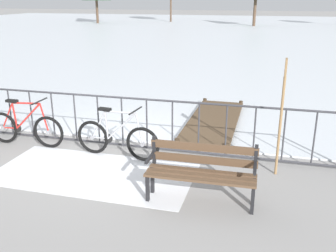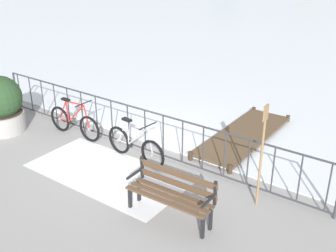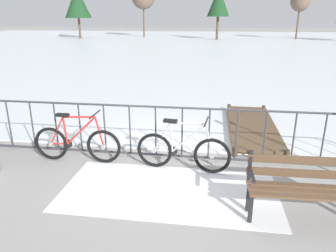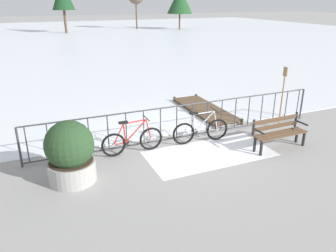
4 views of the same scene
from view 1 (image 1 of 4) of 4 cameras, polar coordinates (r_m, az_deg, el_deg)
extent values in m
plane|color=gray|center=(7.82, -8.43, -3.13)|extent=(160.00, 160.00, 0.00)
cube|color=silver|center=(35.27, 10.51, 13.82)|extent=(80.00, 56.00, 0.03)
cube|color=white|center=(6.76, -11.05, -6.90)|extent=(3.43, 1.69, 0.01)
cylinder|color=#38383D|center=(7.50, -8.81, 4.34)|extent=(9.00, 0.04, 0.04)
cylinder|color=#38383D|center=(7.79, -8.46, -2.58)|extent=(9.00, 0.04, 0.04)
cylinder|color=#38383D|center=(8.78, -22.47, 1.96)|extent=(0.03, 0.03, 0.97)
cylinder|color=#38383D|center=(8.48, -19.73, 1.74)|extent=(0.03, 0.03, 0.97)
cylinder|color=#38383D|center=(8.21, -16.80, 1.50)|extent=(0.03, 0.03, 0.97)
cylinder|color=#38383D|center=(7.96, -13.67, 1.24)|extent=(0.03, 0.03, 0.97)
cylinder|color=#38383D|center=(7.73, -10.36, 0.96)|extent=(0.03, 0.03, 0.97)
cylinder|color=#38383D|center=(7.53, -6.86, 0.66)|extent=(0.03, 0.03, 0.97)
cylinder|color=#38383D|center=(7.37, -3.18, 0.34)|extent=(0.03, 0.03, 0.97)
cylinder|color=#38383D|center=(7.23, 0.65, 0.01)|extent=(0.03, 0.03, 0.97)
cylinder|color=#38383D|center=(7.13, 4.61, -0.33)|extent=(0.03, 0.03, 0.97)
cylinder|color=#38383D|center=(7.06, 8.67, -0.68)|extent=(0.03, 0.03, 0.97)
cylinder|color=#38383D|center=(7.03, 12.78, -1.03)|extent=(0.03, 0.03, 0.97)
cylinder|color=#38383D|center=(7.03, 16.91, -1.38)|extent=(0.03, 0.03, 0.97)
cylinder|color=#38383D|center=(7.08, 21.01, -1.72)|extent=(0.03, 0.03, 0.97)
torus|color=black|center=(7.47, -11.16, -1.65)|extent=(0.66, 0.12, 0.66)
cylinder|color=gray|center=(7.47, -11.16, -1.65)|extent=(0.08, 0.07, 0.08)
torus|color=black|center=(7.00, -3.79, -2.74)|extent=(0.66, 0.12, 0.66)
cylinder|color=gray|center=(7.00, -3.79, -2.74)|extent=(0.08, 0.07, 0.08)
cylinder|color=#B2B2B7|center=(7.22, -9.17, 0.15)|extent=(0.08, 0.04, 0.53)
cylinder|color=#B2B2B7|center=(7.07, -6.95, -0.02)|extent=(0.61, 0.09, 0.59)
cylinder|color=#B2B2B7|center=(7.00, -7.19, 2.05)|extent=(0.63, 0.10, 0.07)
cylinder|color=#B2B2B7|center=(7.38, -10.05, -1.74)|extent=(0.34, 0.06, 0.05)
cylinder|color=#B2B2B7|center=(7.30, -10.31, 0.22)|extent=(0.32, 0.06, 0.56)
cylinder|color=#B2B2B7|center=(6.92, -4.32, -0.44)|extent=(0.16, 0.05, 0.59)
cube|color=black|center=(7.14, -9.44, 2.49)|extent=(0.25, 0.12, 0.05)
cylinder|color=black|center=(6.84, -4.87, 2.32)|extent=(0.08, 0.52, 0.03)
cylinder|color=black|center=(7.30, -8.92, -1.84)|extent=(0.18, 0.04, 0.18)
torus|color=black|center=(8.56, -23.38, -0.23)|extent=(0.66, 0.06, 0.66)
cylinder|color=gray|center=(8.56, -23.38, -0.23)|extent=(0.08, 0.06, 0.08)
torus|color=black|center=(7.96, -17.41, -0.88)|extent=(0.66, 0.06, 0.66)
cylinder|color=gray|center=(7.96, -17.41, -0.88)|extent=(0.08, 0.06, 0.08)
cylinder|color=red|center=(8.29, -21.92, 1.45)|extent=(0.08, 0.04, 0.53)
cylinder|color=red|center=(8.10, -20.14, 1.40)|extent=(0.61, 0.04, 0.59)
cylinder|color=red|center=(8.04, -20.47, 3.21)|extent=(0.63, 0.04, 0.07)
cylinder|color=red|center=(8.45, -22.49, -0.26)|extent=(0.34, 0.03, 0.05)
cylinder|color=red|center=(8.39, -22.83, 1.46)|extent=(0.32, 0.03, 0.56)
cylinder|color=red|center=(7.91, -18.00, 1.15)|extent=(0.16, 0.03, 0.59)
cube|color=black|center=(8.22, -22.29, 3.49)|extent=(0.24, 0.10, 0.05)
cylinder|color=black|center=(7.85, -18.64, 3.54)|extent=(0.03, 0.52, 0.03)
cylinder|color=black|center=(8.35, -21.58, -0.29)|extent=(0.18, 0.02, 0.18)
cube|color=brown|center=(5.71, 5.10, -6.72)|extent=(1.60, 0.14, 0.04)
cube|color=brown|center=(5.58, 4.86, -7.38)|extent=(1.60, 0.14, 0.04)
cube|color=brown|center=(5.44, 4.60, -8.08)|extent=(1.60, 0.14, 0.04)
cube|color=brown|center=(5.74, 5.28, -5.05)|extent=(1.60, 0.10, 0.12)
cube|color=brown|center=(5.66, 5.34, -3.20)|extent=(1.60, 0.10, 0.12)
cube|color=black|center=(5.52, 12.53, -10.69)|extent=(0.05, 0.06, 0.44)
cube|color=black|center=(5.75, 12.61, -9.42)|extent=(0.05, 0.06, 0.44)
cube|color=black|center=(5.66, 12.96, -4.89)|extent=(0.05, 0.05, 0.45)
cube|color=black|center=(5.44, 12.88, -6.16)|extent=(0.05, 0.40, 0.04)
cube|color=black|center=(5.71, -3.07, -9.16)|extent=(0.05, 0.06, 0.44)
cube|color=black|center=(5.93, -2.34, -8.00)|extent=(0.05, 0.06, 0.44)
cube|color=black|center=(5.85, -2.08, -3.60)|extent=(0.05, 0.05, 0.45)
cube|color=black|center=(5.64, -2.76, -4.78)|extent=(0.05, 0.40, 0.04)
cylinder|color=#937047|center=(6.55, 16.38, -0.17)|extent=(0.04, 0.04, 1.70)
cube|color=#937047|center=(6.31, 17.20, 8.36)|extent=(0.03, 0.16, 0.28)
cube|color=brown|center=(9.08, 6.85, 0.87)|extent=(1.10, 3.26, 0.06)
cylinder|color=#3C2E20|center=(7.66, 1.34, -2.60)|extent=(0.10, 0.10, 0.20)
cylinder|color=#3C2E20|center=(7.50, 8.72, -3.29)|extent=(0.10, 0.10, 0.20)
cylinder|color=#3C2E20|center=(10.70, 5.53, 3.58)|extent=(0.10, 0.10, 0.20)
cylinder|color=#3C2E20|center=(10.59, 10.82, 3.17)|extent=(0.10, 0.10, 0.20)
cylinder|color=brown|center=(41.05, 12.90, 17.41)|extent=(0.30, 0.30, 4.43)
cylinder|color=brown|center=(45.02, -10.60, 17.46)|extent=(0.27, 0.27, 4.15)
cylinder|color=brown|center=(46.92, 0.43, 17.91)|extent=(0.21, 0.21, 4.33)
camera|label=2|loc=(3.09, 113.08, 25.19)|focal=44.21mm
camera|label=3|loc=(2.41, -50.23, 6.15)|focal=33.93mm
camera|label=4|loc=(7.27, -90.15, 8.64)|focal=35.31mm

